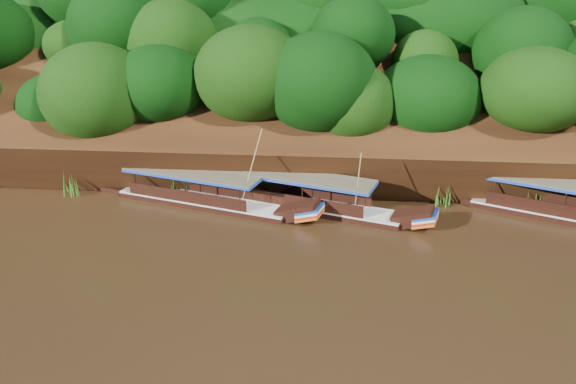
{
  "coord_description": "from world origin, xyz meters",
  "views": [
    {
      "loc": [
        -1.71,
        -26.38,
        15.48
      ],
      "look_at": [
        -4.55,
        7.0,
        1.62
      ],
      "focal_mm": 35.0,
      "sensor_mm": 36.0,
      "label": 1
    }
  ],
  "objects": [
    {
      "name": "ground",
      "position": [
        0.0,
        0.0,
        0.0
      ],
      "size": [
        160.0,
        160.0,
        0.0
      ],
      "primitive_type": "plane",
      "color": "black",
      "rests_on": "ground"
    },
    {
      "name": "riverbank",
      "position": [
        -0.01,
        22.73,
        1.89
      ],
      "size": [
        120.0,
        30.06,
        19.4
      ],
      "color": "#32170B",
      "rests_on": "ground"
    },
    {
      "name": "boat_1",
      "position": [
        -2.01,
        7.59,
        0.53
      ],
      "size": [
        13.4,
        5.88,
        5.19
      ],
      "rotation": [
        0.0,
        0.0,
        -0.31
      ],
      "color": "black",
      "rests_on": "ground"
    },
    {
      "name": "boat_2",
      "position": [
        -9.74,
        7.96,
        0.52
      ],
      "size": [
        14.52,
        5.94,
        6.2
      ],
      "rotation": [
        0.0,
        0.0,
        -0.29
      ],
      "color": "black",
      "rests_on": "ground"
    },
    {
      "name": "reeds",
      "position": [
        -4.11,
        9.38,
        0.86
      ],
      "size": [
        48.13,
        1.88,
        2.16
      ],
      "color": "#326619",
      "rests_on": "ground"
    }
  ]
}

